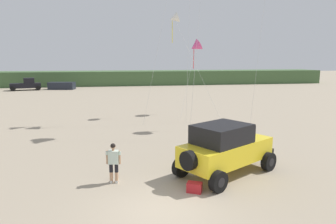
{
  "coord_description": "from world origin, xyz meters",
  "views": [
    {
      "loc": [
        -1.45,
        -9.4,
        5.0
      ],
      "look_at": [
        0.91,
        3.72,
        2.68
      ],
      "focal_mm": 32.65,
      "sensor_mm": 36.0,
      "label": 1
    }
  ],
  "objects_px": {
    "distant_pickup": "(27,84)",
    "kite_orange_streamer": "(174,18)",
    "jeep": "(226,148)",
    "cooler_box": "(194,187)",
    "person_watching": "(114,161)",
    "kite_blue_swept": "(195,47)",
    "distant_sedan": "(62,86)"
  },
  "relations": [
    {
      "from": "kite_orange_streamer",
      "to": "person_watching",
      "type": "bearing_deg",
      "value": -109.88
    },
    {
      "from": "distant_sedan",
      "to": "kite_orange_streamer",
      "type": "relative_size",
      "value": 0.46
    },
    {
      "from": "distant_sedan",
      "to": "kite_blue_swept",
      "type": "relative_size",
      "value": 0.62
    },
    {
      "from": "jeep",
      "to": "person_watching",
      "type": "relative_size",
      "value": 2.98
    },
    {
      "from": "cooler_box",
      "to": "distant_sedan",
      "type": "xyz_separation_m",
      "value": [
        -11.41,
        42.74,
        0.41
      ]
    },
    {
      "from": "kite_orange_streamer",
      "to": "jeep",
      "type": "bearing_deg",
      "value": -92.65
    },
    {
      "from": "distant_sedan",
      "to": "distant_pickup",
      "type": "bearing_deg",
      "value": -164.11
    },
    {
      "from": "kite_blue_swept",
      "to": "distant_pickup",
      "type": "bearing_deg",
      "value": 130.7
    },
    {
      "from": "person_watching",
      "to": "distant_sedan",
      "type": "height_order",
      "value": "person_watching"
    },
    {
      "from": "person_watching",
      "to": "kite_blue_swept",
      "type": "bearing_deg",
      "value": 64.25
    },
    {
      "from": "jeep",
      "to": "kite_orange_streamer",
      "type": "relative_size",
      "value": 0.54
    },
    {
      "from": "kite_blue_swept",
      "to": "kite_orange_streamer",
      "type": "distance_m",
      "value": 3.28
    },
    {
      "from": "cooler_box",
      "to": "distant_sedan",
      "type": "height_order",
      "value": "distant_sedan"
    },
    {
      "from": "jeep",
      "to": "distant_pickup",
      "type": "bearing_deg",
      "value": 114.56
    },
    {
      "from": "kite_orange_streamer",
      "to": "kite_blue_swept",
      "type": "bearing_deg",
      "value": 16.85
    },
    {
      "from": "distant_pickup",
      "to": "kite_orange_streamer",
      "type": "height_order",
      "value": "kite_orange_streamer"
    },
    {
      "from": "kite_blue_swept",
      "to": "kite_orange_streamer",
      "type": "relative_size",
      "value": 0.74
    },
    {
      "from": "person_watching",
      "to": "kite_orange_streamer",
      "type": "relative_size",
      "value": 0.18
    },
    {
      "from": "person_watching",
      "to": "kite_orange_streamer",
      "type": "height_order",
      "value": "kite_orange_streamer"
    },
    {
      "from": "jeep",
      "to": "person_watching",
      "type": "xyz_separation_m",
      "value": [
        -4.82,
        -0.14,
        -0.26
      ]
    },
    {
      "from": "person_watching",
      "to": "kite_blue_swept",
      "type": "distance_m",
      "value": 18.41
    },
    {
      "from": "jeep",
      "to": "kite_blue_swept",
      "type": "relative_size",
      "value": 0.73
    },
    {
      "from": "cooler_box",
      "to": "kite_orange_streamer",
      "type": "xyz_separation_m",
      "value": [
        2.51,
        16.72,
        8.33
      ]
    },
    {
      "from": "distant_pickup",
      "to": "kite_blue_swept",
      "type": "relative_size",
      "value": 0.72
    },
    {
      "from": "person_watching",
      "to": "cooler_box",
      "type": "bearing_deg",
      "value": -25.96
    },
    {
      "from": "distant_pickup",
      "to": "kite_blue_swept",
      "type": "height_order",
      "value": "kite_blue_swept"
    },
    {
      "from": "distant_pickup",
      "to": "kite_orange_streamer",
      "type": "bearing_deg",
      "value": -52.98
    },
    {
      "from": "person_watching",
      "to": "distant_sedan",
      "type": "bearing_deg",
      "value": 101.51
    },
    {
      "from": "distant_sedan",
      "to": "kite_orange_streamer",
      "type": "height_order",
      "value": "kite_orange_streamer"
    },
    {
      "from": "distant_sedan",
      "to": "kite_blue_swept",
      "type": "xyz_separation_m",
      "value": [
        16.08,
        -25.36,
        5.53
      ]
    },
    {
      "from": "cooler_box",
      "to": "kite_blue_swept",
      "type": "bearing_deg",
      "value": 102.3
    },
    {
      "from": "distant_sedan",
      "to": "kite_blue_swept",
      "type": "distance_m",
      "value": 30.54
    }
  ]
}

